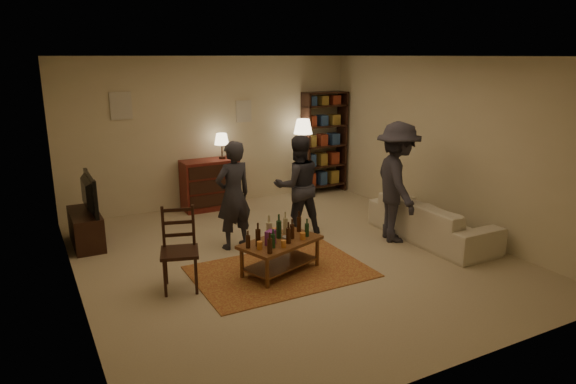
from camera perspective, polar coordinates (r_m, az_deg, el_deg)
floor at (r=7.21m, az=0.33°, el=-7.12°), size 6.00×6.00×0.00m
room_shell at (r=9.26m, az=-12.18°, el=9.08°), size 6.00×6.00×6.00m
rug at (r=6.71m, az=-0.83°, el=-8.81°), size 2.20×1.50×0.01m
coffee_table at (r=6.56m, az=-0.94°, el=-5.79°), size 1.18×0.88×0.77m
dining_chair at (r=6.24m, az=-11.99°, el=-5.82°), size 0.54×0.54×1.01m
tv_stand at (r=8.06m, az=-21.59°, el=-2.90°), size 0.40×1.00×1.06m
dresser at (r=9.37m, az=-8.60°, el=0.99°), size 1.00×0.50×1.36m
bookshelf at (r=10.35m, az=4.01°, el=5.62°), size 0.90×0.34×2.02m
floor_lamp at (r=9.92m, az=1.67°, el=6.71°), size 0.36×0.36×1.53m
sofa at (r=8.04m, az=15.69°, el=-3.03°), size 0.81×2.08×0.61m
person_left at (r=7.33m, az=-6.08°, el=-0.37°), size 0.63×0.48×1.57m
person_right at (r=7.87m, az=1.07°, el=0.72°), size 0.83×0.69×1.55m
person_by_sofa at (r=7.74m, az=12.02°, el=1.05°), size 1.04×1.32×1.79m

